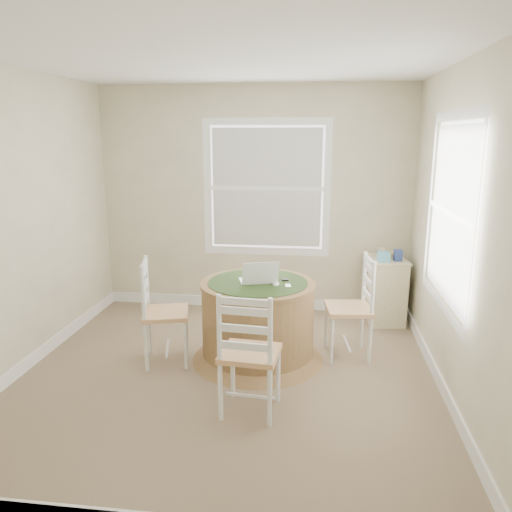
# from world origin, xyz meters

# --- Properties ---
(room) EXTENTS (3.64, 3.64, 2.64)m
(room) POSITION_xyz_m (0.17, 0.16, 1.30)
(room) COLOR #91795C
(room) RESTS_ON ground
(round_table) EXTENTS (1.22, 1.22, 0.75)m
(round_table) POSITION_xyz_m (0.22, 0.38, 0.41)
(round_table) COLOR #916241
(round_table) RESTS_ON ground
(chair_left) EXTENTS (0.49, 0.51, 0.95)m
(chair_left) POSITION_xyz_m (-0.60, 0.22, 0.47)
(chair_left) COLOR white
(chair_left) RESTS_ON ground
(chair_near) EXTENTS (0.45, 0.44, 0.95)m
(chair_near) POSITION_xyz_m (0.28, -0.53, 0.47)
(chair_near) COLOR white
(chair_near) RESTS_ON ground
(chair_right) EXTENTS (0.45, 0.47, 0.95)m
(chair_right) POSITION_xyz_m (1.05, 0.55, 0.47)
(chair_right) COLOR white
(chair_right) RESTS_ON ground
(laptop) EXTENTS (0.39, 0.37, 0.23)m
(laptop) POSITION_xyz_m (0.23, 0.38, 0.78)
(laptop) COLOR white
(laptop) RESTS_ON round_table
(mouse) EXTENTS (0.07, 0.10, 0.03)m
(mouse) POSITION_xyz_m (0.39, 0.31, 0.75)
(mouse) COLOR white
(mouse) RESTS_ON round_table
(phone) EXTENTS (0.06, 0.10, 0.02)m
(phone) POSITION_xyz_m (0.50, 0.29, 0.75)
(phone) COLOR #B7BABF
(phone) RESTS_ON round_table
(keys) EXTENTS (0.07, 0.06, 0.02)m
(keys) POSITION_xyz_m (0.47, 0.45, 0.75)
(keys) COLOR black
(keys) RESTS_ON round_table
(corner_chest) EXTENTS (0.47, 0.59, 0.72)m
(corner_chest) POSITION_xyz_m (1.51, 1.54, 0.36)
(corner_chest) COLOR #F2EBB6
(corner_chest) RESTS_ON ground
(tissue_box) EXTENTS (0.13, 0.13, 0.10)m
(tissue_box) POSITION_xyz_m (1.46, 1.42, 0.77)
(tissue_box) COLOR #5EB5D7
(tissue_box) RESTS_ON corner_chest
(box_yellow) EXTENTS (0.16, 0.12, 0.06)m
(box_yellow) POSITION_xyz_m (1.56, 1.59, 0.75)
(box_yellow) COLOR gold
(box_yellow) RESTS_ON corner_chest
(box_blue) EXTENTS (0.09, 0.09, 0.12)m
(box_blue) POSITION_xyz_m (1.61, 1.45, 0.78)
(box_blue) COLOR #2F428D
(box_blue) RESTS_ON corner_chest
(cup_cream) EXTENTS (0.07, 0.07, 0.09)m
(cup_cream) POSITION_xyz_m (1.47, 1.64, 0.77)
(cup_cream) COLOR beige
(cup_cream) RESTS_ON corner_chest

